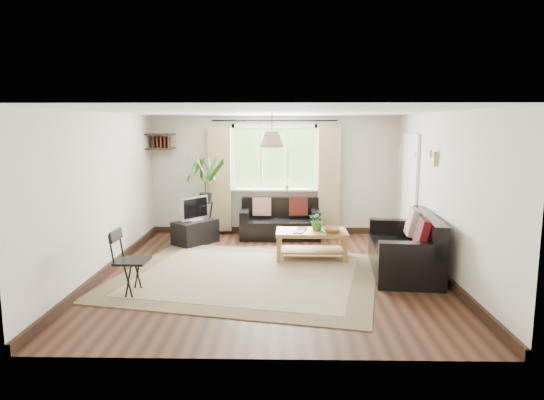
{
  "coord_description": "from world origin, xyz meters",
  "views": [
    {
      "loc": [
        0.16,
        -7.07,
        2.2
      ],
      "look_at": [
        0.0,
        0.4,
        1.05
      ],
      "focal_mm": 32.0,
      "sensor_mm": 36.0,
      "label": 1
    }
  ],
  "objects_px": {
    "coffee_table": "(311,245)",
    "tv_stand": "(195,232)",
    "folding_chair": "(132,262)",
    "palm_stand": "(206,199)",
    "sofa_right": "(404,245)",
    "sofa_back": "(280,220)"
  },
  "relations": [
    {
      "from": "palm_stand",
      "to": "coffee_table",
      "type": "bearing_deg",
      "value": -34.26
    },
    {
      "from": "coffee_table",
      "to": "palm_stand",
      "type": "height_order",
      "value": "palm_stand"
    },
    {
      "from": "palm_stand",
      "to": "folding_chair",
      "type": "height_order",
      "value": "palm_stand"
    },
    {
      "from": "sofa_back",
      "to": "palm_stand",
      "type": "distance_m",
      "value": 1.51
    },
    {
      "from": "sofa_right",
      "to": "tv_stand",
      "type": "xyz_separation_m",
      "value": [
        -3.46,
        1.73,
        -0.2
      ]
    },
    {
      "from": "palm_stand",
      "to": "folding_chair",
      "type": "relative_size",
      "value": 1.88
    },
    {
      "from": "sofa_right",
      "to": "palm_stand",
      "type": "height_order",
      "value": "palm_stand"
    },
    {
      "from": "sofa_right",
      "to": "palm_stand",
      "type": "xyz_separation_m",
      "value": [
        -3.31,
        2.06,
        0.38
      ]
    },
    {
      "from": "tv_stand",
      "to": "folding_chair",
      "type": "height_order",
      "value": "folding_chair"
    },
    {
      "from": "sofa_right",
      "to": "tv_stand",
      "type": "height_order",
      "value": "sofa_right"
    },
    {
      "from": "coffee_table",
      "to": "tv_stand",
      "type": "xyz_separation_m",
      "value": [
        -2.12,
        1.0,
        -0.02
      ]
    },
    {
      "from": "tv_stand",
      "to": "palm_stand",
      "type": "relative_size",
      "value": 0.51
    },
    {
      "from": "sofa_back",
      "to": "sofa_right",
      "type": "distance_m",
      "value": 2.92
    },
    {
      "from": "sofa_back",
      "to": "sofa_right",
      "type": "bearing_deg",
      "value": -50.49
    },
    {
      "from": "folding_chair",
      "to": "palm_stand",
      "type": "bearing_deg",
      "value": -7.37
    },
    {
      "from": "sofa_back",
      "to": "coffee_table",
      "type": "relative_size",
      "value": 1.33
    },
    {
      "from": "coffee_table",
      "to": "folding_chair",
      "type": "height_order",
      "value": "folding_chair"
    },
    {
      "from": "sofa_right",
      "to": "coffee_table",
      "type": "relative_size",
      "value": 1.54
    },
    {
      "from": "palm_stand",
      "to": "folding_chair",
      "type": "distance_m",
      "value": 3.15
    },
    {
      "from": "coffee_table",
      "to": "tv_stand",
      "type": "distance_m",
      "value": 2.34
    },
    {
      "from": "sofa_back",
      "to": "tv_stand",
      "type": "bearing_deg",
      "value": -162.28
    },
    {
      "from": "sofa_back",
      "to": "palm_stand",
      "type": "relative_size",
      "value": 0.96
    }
  ]
}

